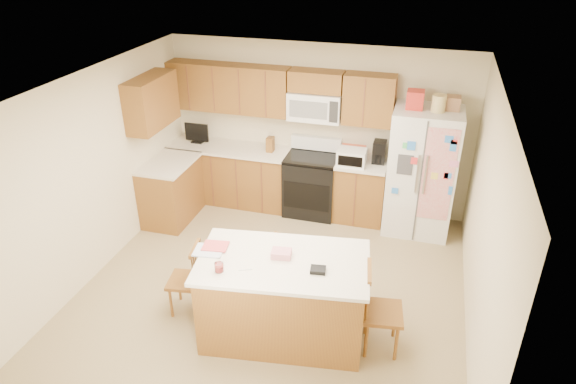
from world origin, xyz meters
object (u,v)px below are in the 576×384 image
(refrigerator, at_px, (422,171))
(windsor_chair_left, at_px, (187,280))
(stove, at_px, (312,183))
(windsor_chair_right, at_px, (380,312))
(island, at_px, (283,297))
(windsor_chair_back, at_px, (294,265))

(refrigerator, height_order, windsor_chair_left, refrigerator)
(stove, relative_size, windsor_chair_right, 1.16)
(island, height_order, windsor_chair_left, island)
(stove, relative_size, windsor_chair_left, 1.30)
(island, relative_size, windsor_chair_back, 2.09)
(windsor_chair_right, bearing_deg, refrigerator, 84.81)
(refrigerator, bearing_deg, island, -115.44)
(stove, relative_size, refrigerator, 0.55)
(stove, xyz_separation_m, refrigerator, (1.57, -0.06, 0.45))
(windsor_chair_left, xyz_separation_m, windsor_chair_back, (1.09, 0.58, 0.01))
(island, bearing_deg, windsor_chair_right, 4.00)
(refrigerator, xyz_separation_m, windsor_chair_back, (-1.29, -1.96, -0.50))
(refrigerator, bearing_deg, windsor_chair_left, -133.21)
(island, distance_m, windsor_chair_right, 1.01)
(windsor_chair_right, bearing_deg, windsor_chair_left, -179.87)
(windsor_chair_left, bearing_deg, refrigerator, 46.79)
(refrigerator, relative_size, windsor_chair_right, 2.09)
(stove, xyz_separation_m, island, (0.33, -2.67, 0.00))
(island, relative_size, windsor_chair_right, 1.92)
(stove, xyz_separation_m, windsor_chair_left, (-0.81, -2.60, -0.06))
(refrigerator, distance_m, windsor_chair_back, 2.40)
(stove, distance_m, windsor_chair_left, 2.72)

